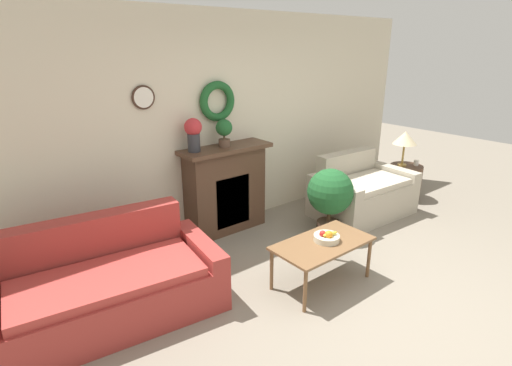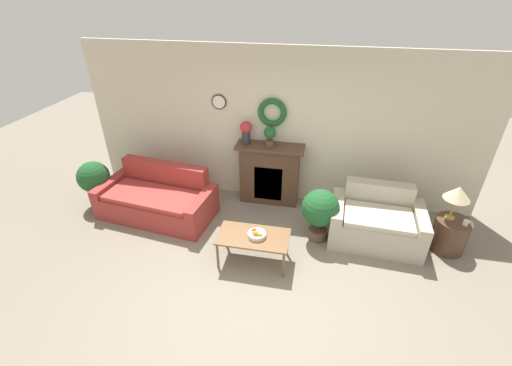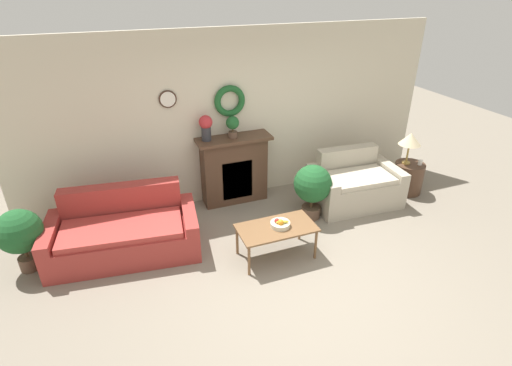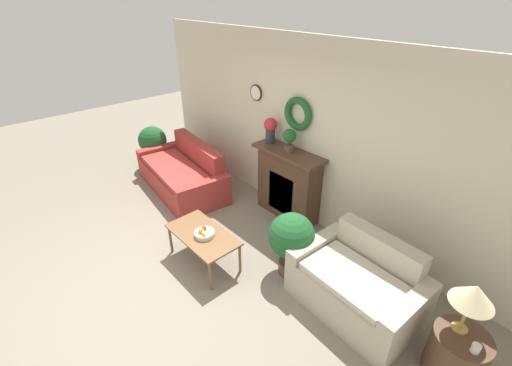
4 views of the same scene
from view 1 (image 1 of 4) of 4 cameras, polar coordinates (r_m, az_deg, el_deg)
name	(u,v)px [view 1 (image 1 of 4)]	position (r m, az deg, el deg)	size (l,w,h in m)	color
ground_plane	(383,312)	(3.97, 17.72, -17.12)	(16.00, 16.00, 0.00)	gray
wall_back	(223,123)	(5.09, -4.77, 8.50)	(6.80, 0.16, 2.70)	beige
fireplace	(226,189)	(5.07, -4.36, -0.83)	(1.17, 0.41, 1.12)	#4C3323
couch_left	(107,286)	(3.83, -20.56, -13.58)	(2.02, 1.18, 0.84)	#9E332D
loveseat_right	(361,193)	(5.83, 14.83, -1.38)	(1.42, 0.96, 0.84)	#B2A893
coffee_table	(323,246)	(4.03, 9.49, -8.89)	(1.01, 0.54, 0.46)	brown
fruit_bowl	(327,237)	(4.02, 10.07, -7.62)	(0.26, 0.26, 0.12)	beige
side_table_by_loveseat	(405,181)	(6.68, 20.49, 0.21)	(0.49, 0.49, 0.52)	#4C3323
table_lamp	(405,138)	(6.48, 20.53, 5.99)	(0.36, 0.36, 0.54)	#B28E42
mug	(416,163)	(6.65, 21.91, 2.69)	(0.07, 0.07, 0.08)	silver
vase_on_mantel_left	(193,132)	(4.64, -8.95, 7.15)	(0.20, 0.20, 0.39)	#2D2D33
potted_plant_on_mantel	(224,130)	(4.84, -4.59, 7.50)	(0.20, 0.20, 0.33)	brown
potted_plant_floor_by_loveseat	(330,194)	(5.01, 10.54, -1.62)	(0.57, 0.57, 0.87)	brown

